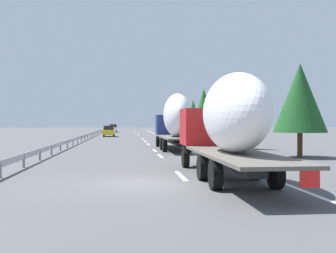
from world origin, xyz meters
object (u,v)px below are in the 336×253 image
at_px(truck_lead, 175,120).
at_px(car_yellow_coupe, 109,131).
at_px(truck_trailing, 227,121).
at_px(road_sign, 181,124).
at_px(car_white_van, 113,128).

bearing_deg(truck_lead, car_yellow_coupe, 11.59).
distance_m(truck_trailing, road_sign, 37.39).
bearing_deg(truck_trailing, car_yellow_coupe, 7.65).
relative_size(truck_lead, road_sign, 4.32).
relative_size(car_white_van, road_sign, 1.41).
bearing_deg(road_sign, car_yellow_coupe, 34.21).
bearing_deg(car_white_van, truck_lead, -173.58).
height_order(truck_trailing, car_white_van, truck_trailing).
bearing_deg(car_white_van, car_yellow_coupe, -179.71).
bearing_deg(road_sign, truck_trailing, 175.24).
xyz_separation_m(truck_lead, road_sign, (19.28, -3.10, -0.47)).
bearing_deg(car_yellow_coupe, truck_trailing, -172.35).
bearing_deg(car_yellow_coupe, car_white_van, 0.29).
xyz_separation_m(car_yellow_coupe, road_sign, (-14.86, -10.10, 1.22)).
xyz_separation_m(truck_lead, truck_trailing, (-17.98, -0.00, -0.19)).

